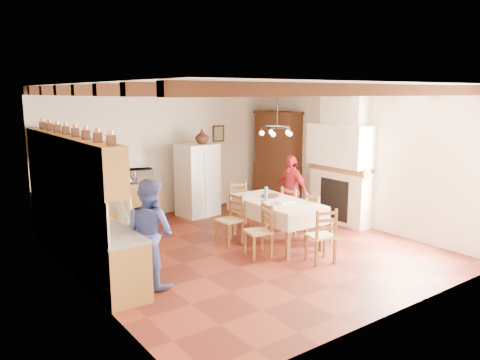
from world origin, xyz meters
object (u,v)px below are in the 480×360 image
Objects in this scene: refrigerator at (197,180)px; person_man at (125,225)px; chair_end_near at (321,235)px; person_woman_red at (291,190)px; dining_table at (276,204)px; chair_left_far at (229,219)px; chair_right_near at (319,218)px; chair_left_near at (258,230)px; chair_right_far at (294,210)px; chair_end_far at (241,205)px; hutch at (278,159)px; microwave at (141,175)px; person_woman_blue at (150,233)px.

person_man is (-2.87, -2.60, -0.02)m from refrigerator.
chair_end_near is 0.62× the size of person_woman_red.
dining_table is 2.05× the size of chair_left_far.
dining_table is 2.05× the size of chair_right_near.
chair_left_near is 2.27m from person_woman_red.
refrigerator reaches higher than chair_right_far.
chair_end_far is at bearing -86.88° from refrigerator.
person_woman_red is (1.18, 2.08, 0.29)m from chair_end_near.
refrigerator is 1.49m from chair_end_far.
chair_left_near is at bearing -107.26° from refrigerator.
hutch is 2.51× the size of chair_left_far.
hutch is at bearing -15.04° from refrigerator.
chair_end_far is (-1.97, -1.07, -0.72)m from hutch.
chair_left_far is at bearing -123.26° from chair_end_far.
chair_right_far reaches higher than dining_table.
chair_left_far is at bearing -168.92° from chair_left_near.
refrigerator is 1.77× the size of chair_end_near.
chair_end_far is 3.33m from person_man.
chair_right_far and chair_end_near have the same top height.
chair_right_near is 1.81× the size of microwave.
chair_left_far and chair_end_far have the same top height.
chair_right_far is at bearing 127.57° from chair_left_near.
dining_table is 1.20× the size of person_woman_blue.
microwave is at bearing 31.07° from chair_right_far.
microwave is at bearing 159.84° from refrigerator.
person_man is at bearing 85.47° from chair_right_far.
dining_table is 0.87m from chair_right_far.
chair_left_far is 1.92m from person_woman_red.
hutch is 4.54× the size of microwave.
refrigerator is 2.31m from chair_left_far.
person_man is at bearing -0.99° from person_woman_blue.
chair_end_far is 0.57× the size of person_man.
person_woman_red is at bearing -61.88° from refrigerator.
hutch is 3.14m from dining_table.
chair_right_far is 0.62× the size of person_woman_red.
chair_right_near is at bearing -42.39° from microwave.
refrigerator is 1.77× the size of chair_right_near.
chair_right_far is at bearing -75.27° from refrigerator.
person_woman_red reaches higher than chair_right_near.
hutch is at bearing -105.60° from chair_end_near.
hutch is at bearing 146.04° from chair_left_near.
chair_right_near is (1.47, -0.94, 0.00)m from chair_left_far.
chair_left_near is at bearing -63.24° from microwave.
chair_end_near is (-2.11, -3.59, -0.72)m from hutch.
person_man is at bearing 178.38° from dining_table.
refrigerator reaches higher than chair_left_far.
person_man is 1.09× the size of person_woman_red.
chair_right_near and chair_end_far have the same top height.
microwave is (-2.15, 3.45, 0.57)m from chair_right_near.
microwave is (-0.68, 2.52, 0.57)m from chair_left_far.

